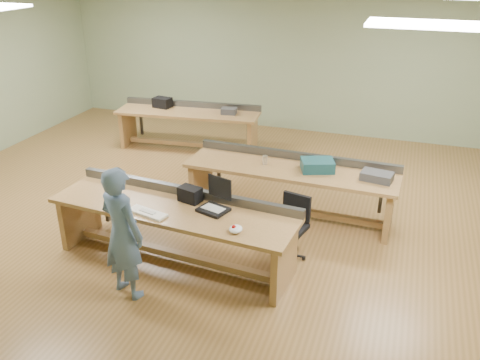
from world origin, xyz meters
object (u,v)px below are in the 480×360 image
Objects in this scene: workbench_front at (174,220)px; person at (122,233)px; mug at (307,166)px; drinks_can at (265,160)px; parts_bin_grey at (377,176)px; laptop_base at (213,210)px; parts_bin_teal at (317,165)px; task_chair at (291,235)px; camera_bag at (190,194)px; workbench_mid at (291,179)px; workbench_back at (189,121)px.

workbench_front is 0.84m from person.
drinks_can is (-0.60, -0.03, 0.02)m from mug.
workbench_front is 7.64× the size of parts_bin_grey.
parts_bin_teal is (0.93, 1.59, 0.06)m from laptop_base.
person is 13.44× the size of mug.
task_chair is 6.32× the size of drinks_can.
task_chair is (1.19, 0.34, -0.54)m from camera_bag.
mug is at bearing 2.40° from drinks_can.
mug is at bearing 178.14° from parts_bin_teal.
parts_bin_grey is (2.10, 1.37, -0.04)m from camera_bag.
workbench_front is at bearing -131.07° from parts_bin_teal.
workbench_mid is 1.15m from task_chair.
workbench_back is 3.53m from parts_bin_teal.
laptop_base is at bearing -96.26° from drinks_can.
workbench_front is 11.53× the size of camera_bag.
camera_bag is at bearing -150.87° from task_chair.
workbench_mid is 2.74m from person.
parts_bin_teal is at bearing 175.09° from parts_bin_grey.
workbench_mid is 6.85× the size of parts_bin_teal.
person reaches higher than camera_bag.
parts_bin_grey is at bearing 58.42° from laptop_base.
camera_bag reaches higher than task_chair.
person is 1.10m from laptop_base.
mug is 0.60m from drinks_can.
laptop_base is 1.58m from drinks_can.
parts_bin_teal reaches higher than mug.
mug is at bearing -42.65° from workbench_back.
drinks_can is (-1.57, 0.05, 0.01)m from parts_bin_grey.
parts_bin_teal reaches higher than drinks_can.
task_chair is at bearing 26.70° from workbench_front.
mug is (1.14, 1.45, -0.05)m from camera_bag.
person is at bearing -136.45° from parts_bin_grey.
drinks_can is (0.54, 1.42, -0.03)m from camera_bag.
camera_bag is 1.84m from mug.
workbench_back is (-1.45, 3.66, -0.01)m from workbench_front.
workbench_back reaches higher than laptop_base.
task_chair is at bearing -94.98° from parts_bin_teal.
laptop_base is 2.59× the size of drinks_can.
workbench_front is at bearing -127.84° from mug.
camera_bag reaches higher than mug.
workbench_back is 6.81× the size of parts_bin_grey.
parts_bin_teal is 1.08× the size of parts_bin_grey.
laptop_base is 1.08m from task_chair.
parts_bin_teal is at bearing 1.55° from drinks_can.
person reaches higher than workbench_front.
parts_bin_grey is at bearing 39.61° from workbench_front.
workbench_mid is 0.45m from parts_bin_teal.
person reaches higher than parts_bin_teal.
workbench_back is 3.82m from camera_bag.
workbench_front is 1.76m from drinks_can.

